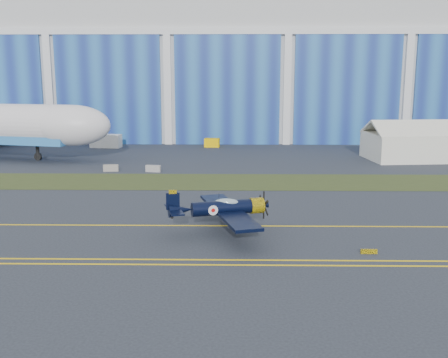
{
  "coord_description": "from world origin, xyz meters",
  "views": [
    {
      "loc": [
        12.05,
        -48.52,
        12.8
      ],
      "look_at": [
        11.2,
        1.73,
        2.79
      ],
      "focal_mm": 42.0,
      "sensor_mm": 36.0,
      "label": 1
    }
  ],
  "objects_px": {
    "shipping_container": "(106,141)",
    "tent": "(412,140)",
    "warbird": "(222,208)",
    "tug": "(212,143)"
  },
  "relations": [
    {
      "from": "shipping_container",
      "to": "tent",
      "type": "bearing_deg",
      "value": -6.46
    },
    {
      "from": "tent",
      "to": "shipping_container",
      "type": "relative_size",
      "value": 2.62
    },
    {
      "from": "tent",
      "to": "shipping_container",
      "type": "xyz_separation_m",
      "value": [
        -50.21,
        12.82,
        -1.9
      ]
    },
    {
      "from": "tent",
      "to": "shipping_container",
      "type": "distance_m",
      "value": 51.86
    },
    {
      "from": "warbird",
      "to": "shipping_container",
      "type": "height_order",
      "value": "warbird"
    },
    {
      "from": "shipping_container",
      "to": "tug",
      "type": "distance_m",
      "value": 19.04
    },
    {
      "from": "warbird",
      "to": "tug",
      "type": "bearing_deg",
      "value": 77.13
    },
    {
      "from": "warbird",
      "to": "tent",
      "type": "distance_m",
      "value": 48.1
    },
    {
      "from": "shipping_container",
      "to": "warbird",
      "type": "bearing_deg",
      "value": -59.15
    },
    {
      "from": "warbird",
      "to": "shipping_container",
      "type": "relative_size",
      "value": 2.53
    }
  ]
}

